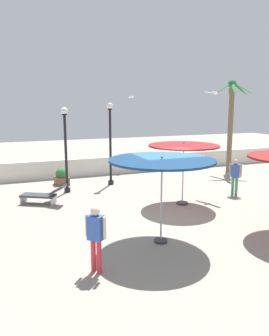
{
  "coord_description": "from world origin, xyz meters",
  "views": [
    {
      "loc": [
        -4.9,
        -9.46,
        3.99
      ],
      "look_at": [
        0.0,
        2.98,
        1.4
      ],
      "focal_mm": 35.22,
      "sensor_mm": 36.0,
      "label": 1
    }
  ],
  "objects_px": {
    "guest_1": "(235,174)",
    "seagull_1": "(131,97)",
    "planter": "(62,177)",
    "patio_umbrella_1": "(184,148)",
    "patio_umbrella_0": "(162,162)",
    "lounge_chair_0": "(44,194)",
    "lamp_post_1": "(66,145)",
    "palm_tree_0": "(231,116)",
    "seagull_0": "(215,93)",
    "guest_2": "(96,233)",
    "lamp_post_0": "(110,140)"
  },
  "relations": [
    {
      "from": "guest_1",
      "to": "seagull_1",
      "type": "xyz_separation_m",
      "value": [
        -2.01,
        7.65,
        3.47
      ]
    },
    {
      "from": "planter",
      "to": "patio_umbrella_1",
      "type": "bearing_deg",
      "value": -52.04
    },
    {
      "from": "patio_umbrella_0",
      "to": "planter",
      "type": "xyz_separation_m",
      "value": [
        -1.55,
        8.21,
        -2.0
      ]
    },
    {
      "from": "lounge_chair_0",
      "to": "lamp_post_1",
      "type": "bearing_deg",
      "value": 51.09
    },
    {
      "from": "palm_tree_0",
      "to": "seagull_0",
      "type": "bearing_deg",
      "value": -135.71
    },
    {
      "from": "guest_2",
      "to": "seagull_1",
      "type": "xyz_separation_m",
      "value": [
        5.53,
        12.11,
        3.43
      ]
    },
    {
      "from": "guest_2",
      "to": "patio_umbrella_0",
      "type": "bearing_deg",
      "value": 24.94
    },
    {
      "from": "palm_tree_0",
      "to": "planter",
      "type": "distance_m",
      "value": 10.33
    },
    {
      "from": "patio_umbrella_1",
      "to": "seagull_0",
      "type": "height_order",
      "value": "seagull_0"
    },
    {
      "from": "lounge_chair_0",
      "to": "planter",
      "type": "xyz_separation_m",
      "value": [
        1.22,
        3.08,
        -0.02
      ]
    },
    {
      "from": "guest_1",
      "to": "planter",
      "type": "distance_m",
      "value": 8.39
    },
    {
      "from": "patio_umbrella_0",
      "to": "lamp_post_0",
      "type": "relative_size",
      "value": 0.74
    },
    {
      "from": "palm_tree_0",
      "to": "guest_2",
      "type": "bearing_deg",
      "value": -139.85
    },
    {
      "from": "patio_umbrella_0",
      "to": "planter",
      "type": "distance_m",
      "value": 8.59
    },
    {
      "from": "lamp_post_1",
      "to": "seagull_0",
      "type": "height_order",
      "value": "seagull_0"
    },
    {
      "from": "patio_umbrella_0",
      "to": "guest_2",
      "type": "bearing_deg",
      "value": -155.06
    },
    {
      "from": "guest_1",
      "to": "guest_2",
      "type": "relative_size",
      "value": 0.97
    },
    {
      "from": "patio_umbrella_0",
      "to": "lamp_post_0",
      "type": "distance_m",
      "value": 7.39
    },
    {
      "from": "seagull_1",
      "to": "planter",
      "type": "xyz_separation_m",
      "value": [
        -4.85,
        -2.86,
        -4.06
      ]
    },
    {
      "from": "patio_umbrella_1",
      "to": "lounge_chair_0",
      "type": "distance_m",
      "value": 5.94
    },
    {
      "from": "lounge_chair_0",
      "to": "guest_1",
      "type": "bearing_deg",
      "value": -11.93
    },
    {
      "from": "patio_umbrella_0",
      "to": "patio_umbrella_1",
      "type": "height_order",
      "value": "patio_umbrella_0"
    },
    {
      "from": "lounge_chair_0",
      "to": "guest_1",
      "type": "height_order",
      "value": "guest_1"
    },
    {
      "from": "lamp_post_0",
      "to": "guest_2",
      "type": "relative_size",
      "value": 2.45
    },
    {
      "from": "palm_tree_0",
      "to": "lamp_post_1",
      "type": "height_order",
      "value": "palm_tree_0"
    },
    {
      "from": "guest_1",
      "to": "lamp_post_0",
      "type": "bearing_deg",
      "value": 139.18
    },
    {
      "from": "lamp_post_0",
      "to": "guest_1",
      "type": "distance_m",
      "value": 6.13
    },
    {
      "from": "lamp_post_1",
      "to": "seagull_0",
      "type": "bearing_deg",
      "value": -20.34
    },
    {
      "from": "lamp_post_1",
      "to": "seagull_1",
      "type": "xyz_separation_m",
      "value": [
        4.85,
        4.43,
        2.26
      ]
    },
    {
      "from": "guest_2",
      "to": "seagull_0",
      "type": "relative_size",
      "value": 1.33
    },
    {
      "from": "patio_umbrella_0",
      "to": "guest_2",
      "type": "height_order",
      "value": "patio_umbrella_0"
    },
    {
      "from": "lamp_post_0",
      "to": "lounge_chair_0",
      "type": "bearing_deg",
      "value": -148.04
    },
    {
      "from": "lounge_chair_0",
      "to": "guest_1",
      "type": "relative_size",
      "value": 1.17
    },
    {
      "from": "patio_umbrella_1",
      "to": "patio_umbrella_0",
      "type": "bearing_deg",
      "value": -128.75
    },
    {
      "from": "patio_umbrella_1",
      "to": "seagull_1",
      "type": "height_order",
      "value": "seagull_1"
    },
    {
      "from": "guest_1",
      "to": "seagull_0",
      "type": "xyz_separation_m",
      "value": [
        -0.61,
        0.9,
        3.51
      ]
    },
    {
      "from": "seagull_1",
      "to": "lamp_post_1",
      "type": "bearing_deg",
      "value": -137.62
    },
    {
      "from": "guest_2",
      "to": "seagull_0",
      "type": "distance_m",
      "value": 9.42
    },
    {
      "from": "lamp_post_1",
      "to": "guest_2",
      "type": "xyz_separation_m",
      "value": [
        -0.67,
        -7.68,
        -1.17
      ]
    },
    {
      "from": "patio_umbrella_1",
      "to": "lamp_post_0",
      "type": "height_order",
      "value": "lamp_post_0"
    },
    {
      "from": "lamp_post_0",
      "to": "planter",
      "type": "height_order",
      "value": "lamp_post_0"
    },
    {
      "from": "seagull_0",
      "to": "patio_umbrella_1",
      "type": "bearing_deg",
      "value": -150.67
    },
    {
      "from": "lamp_post_1",
      "to": "planter",
      "type": "distance_m",
      "value": 2.38
    },
    {
      "from": "patio_umbrella_0",
      "to": "lamp_post_0",
      "type": "bearing_deg",
      "value": 83.99
    },
    {
      "from": "patio_umbrella_1",
      "to": "guest_2",
      "type": "bearing_deg",
      "value": -138.8
    },
    {
      "from": "patio_umbrella_0",
      "to": "planter",
      "type": "height_order",
      "value": "patio_umbrella_0"
    },
    {
      "from": "patio_umbrella_0",
      "to": "guest_1",
      "type": "distance_m",
      "value": 6.47
    },
    {
      "from": "patio_umbrella_1",
      "to": "planter",
      "type": "distance_m",
      "value": 6.79
    },
    {
      "from": "lamp_post_0",
      "to": "planter",
      "type": "bearing_deg",
      "value": 159.56
    },
    {
      "from": "patio_umbrella_1",
      "to": "seagull_0",
      "type": "bearing_deg",
      "value": 29.33
    }
  ]
}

